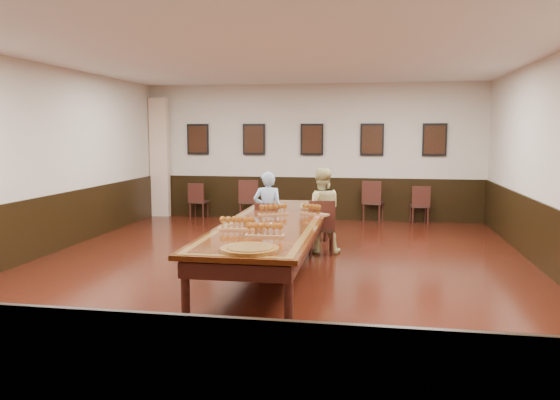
% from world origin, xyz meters
% --- Properties ---
extents(floor, '(8.00, 10.00, 0.02)m').
position_xyz_m(floor, '(0.00, 0.00, -0.01)').
color(floor, black).
rests_on(floor, ground).
extents(ceiling, '(8.00, 10.00, 0.02)m').
position_xyz_m(ceiling, '(0.00, 0.00, 3.21)').
color(ceiling, white).
rests_on(ceiling, floor).
extents(wall_back, '(8.00, 0.02, 3.20)m').
position_xyz_m(wall_back, '(0.00, 5.01, 1.60)').
color(wall_back, beige).
rests_on(wall_back, floor).
extents(wall_front, '(8.00, 0.02, 3.20)m').
position_xyz_m(wall_front, '(0.00, -5.01, 1.60)').
color(wall_front, beige).
rests_on(wall_front, floor).
extents(wall_left, '(0.02, 10.00, 3.20)m').
position_xyz_m(wall_left, '(-4.01, 0.00, 1.60)').
color(wall_left, beige).
rests_on(wall_left, floor).
extents(chair_man, '(0.45, 0.48, 0.87)m').
position_xyz_m(chair_man, '(-0.35, 1.23, 0.44)').
color(chair_man, black).
rests_on(chair_man, floor).
extents(chair_woman, '(0.51, 0.54, 0.94)m').
position_xyz_m(chair_woman, '(0.59, 1.20, 0.47)').
color(chair_woman, black).
rests_on(chair_woman, floor).
extents(spare_chair_a, '(0.42, 0.46, 0.86)m').
position_xyz_m(spare_chair_a, '(-2.72, 4.67, 0.43)').
color(spare_chair_a, black).
rests_on(spare_chair_a, floor).
extents(spare_chair_b, '(0.54, 0.58, 0.96)m').
position_xyz_m(spare_chair_b, '(-1.44, 4.51, 0.48)').
color(spare_chair_b, black).
rests_on(spare_chair_b, floor).
extents(spare_chair_c, '(0.54, 0.57, 0.96)m').
position_xyz_m(spare_chair_c, '(1.46, 4.82, 0.48)').
color(spare_chair_c, black).
rests_on(spare_chair_c, floor).
extents(spare_chair_d, '(0.44, 0.48, 0.87)m').
position_xyz_m(spare_chair_d, '(2.50, 4.74, 0.43)').
color(spare_chair_d, black).
rests_on(spare_chair_d, floor).
extents(person_man, '(0.54, 0.38, 1.39)m').
position_xyz_m(person_man, '(-0.36, 1.32, 0.69)').
color(person_man, '#4D82C1').
rests_on(person_man, floor).
extents(person_woman, '(0.81, 0.67, 1.46)m').
position_xyz_m(person_woman, '(0.57, 1.30, 0.73)').
color(person_woman, '#CDC280').
rests_on(person_woman, floor).
extents(pink_phone, '(0.07, 0.13, 0.01)m').
position_xyz_m(pink_phone, '(0.60, 0.39, 0.76)').
color(pink_phone, '#CB4367').
rests_on(pink_phone, conference_table).
extents(curtain, '(0.45, 0.18, 2.90)m').
position_xyz_m(curtain, '(-3.75, 4.82, 1.45)').
color(curtain, '#D1AE8F').
rests_on(curtain, floor).
extents(wainscoting, '(8.00, 10.00, 1.00)m').
position_xyz_m(wainscoting, '(0.00, 0.00, 0.50)').
color(wainscoting, black).
rests_on(wainscoting, floor).
extents(conference_table, '(1.40, 5.00, 0.76)m').
position_xyz_m(conference_table, '(0.00, 0.00, 0.61)').
color(conference_table, '#321508').
rests_on(conference_table, floor).
extents(posters, '(6.14, 0.04, 0.74)m').
position_xyz_m(posters, '(0.00, 4.94, 1.90)').
color(posters, black).
rests_on(posters, wall_back).
extents(flight_a, '(0.50, 0.34, 0.18)m').
position_xyz_m(flight_a, '(-0.12, 0.54, 0.83)').
color(flight_a, '#91623D').
rests_on(flight_a, conference_table).
extents(flight_b, '(0.49, 0.33, 0.18)m').
position_xyz_m(flight_b, '(0.52, 0.66, 0.83)').
color(flight_b, '#91623D').
rests_on(flight_b, conference_table).
extents(flight_c, '(0.51, 0.19, 0.19)m').
position_xyz_m(flight_c, '(-0.36, -0.86, 0.84)').
color(flight_c, '#91623D').
rests_on(flight_c, conference_table).
extents(flight_d, '(0.50, 0.17, 0.19)m').
position_xyz_m(flight_d, '(0.11, -1.29, 0.84)').
color(flight_d, '#91623D').
rests_on(flight_d, conference_table).
extents(red_plate_grp, '(0.20, 0.20, 0.03)m').
position_xyz_m(red_plate_grp, '(0.03, -0.39, 0.76)').
color(red_plate_grp, '#B10B0E').
rests_on(red_plate_grp, conference_table).
extents(carved_platter, '(0.80, 0.80, 0.05)m').
position_xyz_m(carved_platter, '(0.11, -2.13, 0.77)').
color(carved_platter, brown).
rests_on(carved_platter, conference_table).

